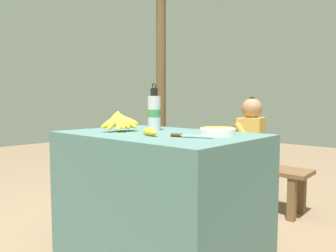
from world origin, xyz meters
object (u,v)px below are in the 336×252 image
at_px(wooden_bench, 233,168).
at_px(seated_vendor, 246,144).
at_px(support_post_near, 161,87).
at_px(loose_banana_front, 150,132).
at_px(banana_bunch_green, 202,152).
at_px(knife, 185,135).
at_px(banana_bunch_ripe, 121,121).
at_px(serving_bowl, 218,131).
at_px(water_bottle, 154,112).

xyz_separation_m(wooden_bench, seated_vendor, (0.16, -0.04, 0.26)).
bearing_deg(support_post_near, loose_banana_front, -48.00).
xyz_separation_m(seated_vendor, banana_bunch_green, (-0.53, 0.04, -0.14)).
height_order(knife, support_post_near, support_post_near).
bearing_deg(banana_bunch_ripe, loose_banana_front, -10.82).
xyz_separation_m(knife, wooden_bench, (-0.51, 1.38, -0.47)).
height_order(serving_bowl, water_bottle, water_bottle).
bearing_deg(banana_bunch_ripe, banana_bunch_green, 104.77).
xyz_separation_m(wooden_bench, support_post_near, (-1.19, 0.24, 0.84)).
relative_size(banana_bunch_green, support_post_near, 0.10).
height_order(loose_banana_front, support_post_near, support_post_near).
bearing_deg(seated_vendor, loose_banana_front, 80.91).
xyz_separation_m(banana_bunch_ripe, serving_bowl, (0.59, 0.19, -0.04)).
relative_size(banana_bunch_ripe, knife, 1.24).
relative_size(serving_bowl, water_bottle, 0.63).
bearing_deg(knife, serving_bowl, 47.39).
xyz_separation_m(banana_bunch_ripe, banana_bunch_green, (-0.36, 1.38, -0.40)).
bearing_deg(serving_bowl, support_post_near, 141.31).
bearing_deg(seated_vendor, banana_bunch_green, -20.18).
bearing_deg(wooden_bench, water_bottle, -85.43).
bearing_deg(water_bottle, seated_vendor, 86.58).
height_order(loose_banana_front, banana_bunch_green, loose_banana_front).
height_order(serving_bowl, support_post_near, support_post_near).
distance_m(knife, wooden_bench, 1.54).
relative_size(knife, wooden_bench, 0.15).
relative_size(seated_vendor, banana_bunch_green, 4.19).
distance_m(knife, seated_vendor, 1.39).
bearing_deg(serving_bowl, seated_vendor, 110.44).
xyz_separation_m(banana_bunch_ripe, water_bottle, (0.10, 0.20, 0.05)).
bearing_deg(water_bottle, serving_bowl, -0.98).
relative_size(serving_bowl, loose_banana_front, 1.22).
distance_m(banana_bunch_ripe, wooden_bench, 1.48).
bearing_deg(banana_bunch_green, serving_bowl, -51.25).
distance_m(banana_bunch_green, support_post_near, 1.12).
bearing_deg(seated_vendor, support_post_near, -27.24).
relative_size(wooden_bench, support_post_near, 0.61).
relative_size(banana_bunch_ripe, seated_vendor, 0.26).
bearing_deg(loose_banana_front, water_bottle, 130.86).
xyz_separation_m(banana_bunch_ripe, seated_vendor, (0.16, 1.34, -0.26)).
distance_m(wooden_bench, seated_vendor, 0.31).
height_order(banana_bunch_ripe, seated_vendor, seated_vendor).
distance_m(serving_bowl, knife, 0.20).
height_order(wooden_bench, support_post_near, support_post_near).
distance_m(serving_bowl, banana_bunch_green, 1.57).
xyz_separation_m(serving_bowl, support_post_near, (-1.78, 1.43, 0.36)).
height_order(knife, banana_bunch_green, knife).
distance_m(serving_bowl, loose_banana_front, 0.37).
distance_m(loose_banana_front, banana_bunch_green, 1.63).
distance_m(knife, support_post_near, 2.38).
bearing_deg(serving_bowl, knife, -112.11).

